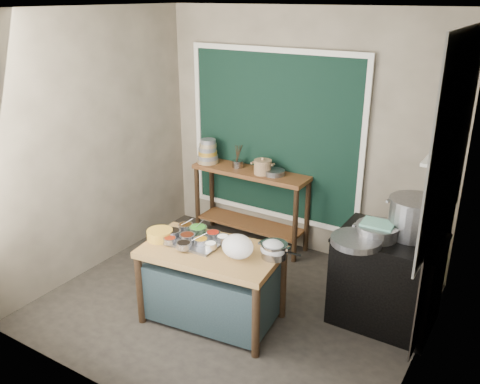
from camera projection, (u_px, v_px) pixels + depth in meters
The scene contains 31 objects.
floor at pixel (232, 305), 5.10m from camera, with size 3.50×3.00×0.02m, color #2A2520.
back_wall at pixel (303, 135), 5.77m from camera, with size 3.50×0.02×2.80m, color gray.
left_wall at pixel (93, 144), 5.44m from camera, with size 0.02×3.00×2.80m, color gray.
right_wall at pixel (433, 215), 3.72m from camera, with size 0.02×3.00×2.80m, color gray.
ceiling at pixel (230, 7), 4.06m from camera, with size 3.50×3.00×0.02m, color gray.
curtain_panel at pixel (274, 136), 5.93m from camera, with size 2.10×0.02×1.90m, color black.
curtain_frame at pixel (274, 136), 5.92m from camera, with size 2.22×0.03×2.02m, color beige, non-canonical shape.
tile_panel at pixel (453, 138), 4.00m from camera, with size 0.02×1.70×1.70m, color #B2B2AA.
soot_patch at pixel (436, 261), 4.50m from camera, with size 0.01×1.30×1.30m, color black.
wall_shelf at pixel (443, 156), 4.38m from camera, with size 0.22×0.70×0.03m, color beige.
prep_table at pixel (212, 285), 4.73m from camera, with size 1.25×0.72×0.75m, color olive.
back_counter at pixel (250, 207), 6.20m from camera, with size 1.45×0.40×0.95m, color brown.
stove_block at pixel (386, 280), 4.71m from camera, with size 0.90×0.68×0.85m, color black.
stove_top at pixel (391, 238), 4.55m from camera, with size 0.92×0.69×0.03m, color black.
condiment_tray at pixel (194, 241), 4.72m from camera, with size 0.53×0.38×0.02m, color gray.
condiment_bowls at pixel (193, 236), 4.73m from camera, with size 0.60×0.46×0.07m.
yellow_basin at pixel (160, 235), 4.77m from camera, with size 0.24×0.24×0.09m, color #B37831.
saucepan at pixel (274, 250), 4.43m from camera, with size 0.24×0.24×0.13m, color gray, non-canonical shape.
plastic_bag_a at pixel (238, 247), 4.41m from camera, with size 0.29×0.24×0.22m, color white.
plastic_bag_b at pixel (273, 249), 4.41m from camera, with size 0.23×0.19×0.17m, color white.
bowl_stack at pixel (208, 153), 6.25m from camera, with size 0.27×0.27×0.30m.
utensil_cup at pixel (238, 164), 6.12m from camera, with size 0.14×0.14×0.09m, color gray.
ceramic_crock at pixel (263, 168), 5.88m from camera, with size 0.22×0.22×0.15m, color #927450, non-canonical shape.
wide_bowl at pixel (275, 172), 5.86m from camera, with size 0.24×0.24×0.06m, color gray.
stock_pot at pixel (413, 218), 4.49m from camera, with size 0.46×0.46×0.36m, color gray, non-canonical shape.
pot_lid at pixel (430, 222), 4.34m from camera, with size 0.42×0.42×0.02m, color gray.
steamer at pixel (377, 231), 4.50m from camera, with size 0.39×0.39×0.13m, color gray, non-canonical shape.
green_cloth at pixel (378, 224), 4.47m from camera, with size 0.28×0.21×0.02m, color #5F9F94.
shallow_pan at pixel (356, 241), 4.40m from camera, with size 0.44×0.44×0.06m, color gray.
shelf_bowl_stack at pixel (442, 150), 4.28m from camera, with size 0.17×0.17×0.13m.
shelf_bowl_green at pixel (448, 146), 4.52m from camera, with size 0.14×0.14×0.05m, color gray.
Camera 1 is at (2.35, -3.63, 2.92)m, focal length 38.00 mm.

